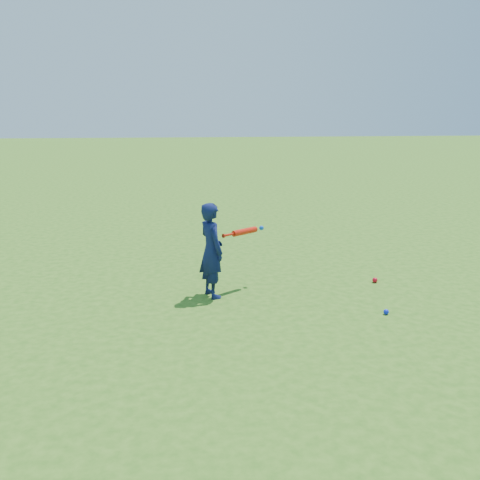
# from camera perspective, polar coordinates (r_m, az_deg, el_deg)

# --- Properties ---
(ground) EXTENTS (80.00, 80.00, 0.00)m
(ground) POSITION_cam_1_polar(r_m,az_deg,el_deg) (7.21, -5.41, -5.68)
(ground) COLOR #326618
(ground) RESTS_ON ground
(child) EXTENTS (0.44, 0.53, 1.25)m
(child) POSITION_cam_1_polar(r_m,az_deg,el_deg) (6.90, -3.07, -1.11)
(child) COLOR #0E1745
(child) RESTS_ON ground
(ground_ball_red) EXTENTS (0.07, 0.07, 0.07)m
(ground_ball_red) POSITION_cam_1_polar(r_m,az_deg,el_deg) (7.83, 14.19, -4.16)
(ground_ball_red) COLOR red
(ground_ball_red) RESTS_ON ground
(ground_ball_blue) EXTENTS (0.07, 0.07, 0.07)m
(ground_ball_blue) POSITION_cam_1_polar(r_m,az_deg,el_deg) (6.69, 15.32, -7.40)
(ground_ball_blue) COLOR #0D20E3
(ground_ball_blue) RESTS_ON ground
(bat_swing) EXTENTS (0.62, 0.46, 0.08)m
(bat_swing) POSITION_cam_1_polar(r_m,az_deg,el_deg) (7.19, 0.66, 0.95)
(bat_swing) COLOR red
(bat_swing) RESTS_ON ground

